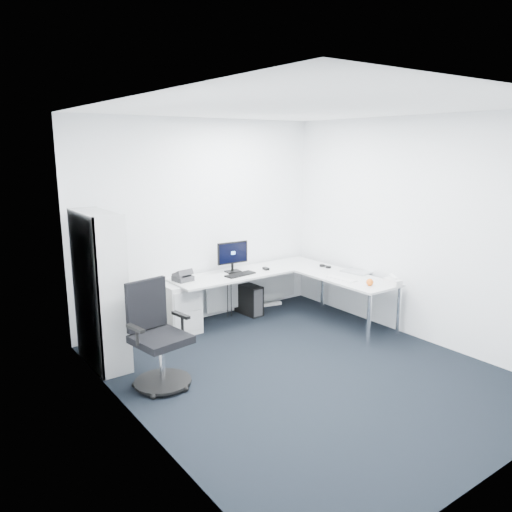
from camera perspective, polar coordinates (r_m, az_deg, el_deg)
ground at (r=5.47m, az=5.34°, el=-12.99°), size 4.20×4.20×0.00m
ceiling at (r=4.95m, az=5.99°, el=16.53°), size 4.20×4.20×0.00m
wall_back at (r=6.73m, az=-6.32°, el=3.90°), size 3.60×0.02×2.70m
wall_left at (r=4.09m, az=-13.58°, el=-1.95°), size 0.02×4.20×2.70m
wall_right at (r=6.36m, az=17.90°, el=2.87°), size 0.02×4.20×2.70m
l_desk at (r=6.68m, az=1.02°, el=-5.04°), size 2.29×1.28×0.67m
drawer_pedestal at (r=6.52m, az=-8.84°, el=-5.76°), size 0.42×0.52×0.64m
bookshelf at (r=5.60m, az=-17.40°, el=-3.67°), size 0.33×0.84×1.68m
task_chair at (r=5.02m, az=-10.82°, el=-9.00°), size 0.68×0.68×1.05m
black_pc_tower at (r=7.11m, az=-0.82°, el=-4.97°), size 0.22×0.45×0.42m
beige_pc_tower at (r=6.39m, az=-13.40°, el=-7.58°), size 0.18×0.40×0.38m
power_strip at (r=7.51m, az=1.51°, el=-5.53°), size 0.39×0.15×0.04m
monitor at (r=6.73m, az=-2.66°, el=-0.08°), size 0.46×0.18×0.43m
black_keyboard at (r=6.61m, az=-1.82°, el=-2.12°), size 0.44×0.20×0.02m
mouse at (r=6.89m, az=1.14°, el=-1.46°), size 0.07×0.11×0.03m
desk_phone at (r=6.39m, az=-8.37°, el=-2.18°), size 0.24×0.24×0.15m
laptop at (r=6.86m, az=11.45°, el=-0.78°), size 0.42×0.41×0.27m
white_keyboard at (r=6.51m, az=9.75°, el=-2.56°), size 0.15×0.43×0.01m
headphones at (r=7.10m, az=7.92°, el=-1.09°), size 0.12×0.18×0.05m
orange_fruit at (r=6.26m, az=12.88°, el=-2.94°), size 0.09×0.09×0.09m
tissue_box at (r=6.37m, az=15.39°, el=-2.87°), size 0.13×0.23×0.08m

